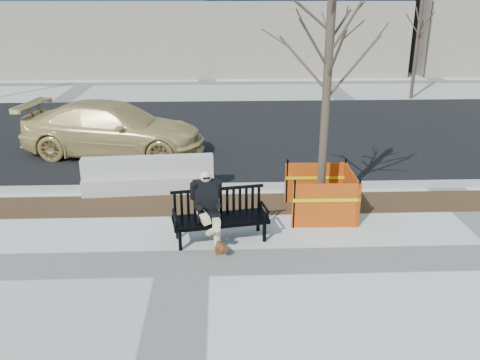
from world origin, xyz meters
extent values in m
plane|color=beige|center=(0.00, 0.00, 0.00)|extent=(120.00, 120.00, 0.00)
cube|color=#47301C|center=(0.00, 2.60, 0.00)|extent=(40.00, 1.20, 0.02)
cube|color=black|center=(0.00, 8.80, 0.00)|extent=(60.00, 10.40, 0.01)
cube|color=#9E9B93|center=(0.00, 3.55, 0.06)|extent=(60.00, 0.25, 0.12)
imported|color=tan|center=(-2.41, 6.51, 0.00)|extent=(5.58, 3.07, 1.53)
camera|label=1|loc=(0.69, -8.03, 4.57)|focal=38.23mm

